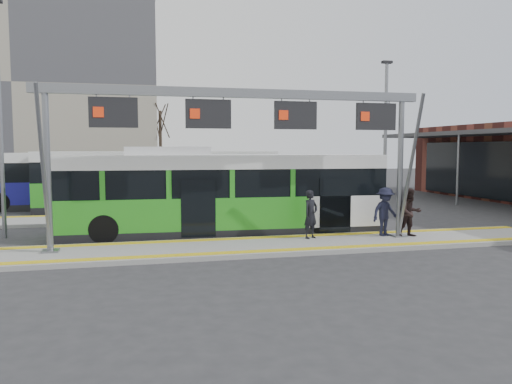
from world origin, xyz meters
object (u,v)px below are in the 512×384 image
(passenger_b, at_px, (410,213))
(gantry, at_px, (243,120))
(passenger_c, at_px, (385,212))
(passenger_a, at_px, (311,214))
(hero_bus, at_px, (222,194))

(passenger_b, bearing_deg, gantry, 176.16)
(gantry, height_order, passenger_c, gantry)
(gantry, bearing_deg, passenger_b, -1.04)
(gantry, relative_size, passenger_a, 7.48)
(passenger_a, bearing_deg, hero_bus, 110.00)
(passenger_c, bearing_deg, hero_bus, 138.77)
(gantry, height_order, hero_bus, gantry)
(passenger_a, bearing_deg, passenger_b, -37.84)
(gantry, height_order, passenger_a, gantry)
(passenger_b, bearing_deg, passenger_a, 168.87)
(gantry, bearing_deg, passenger_c, 2.88)
(hero_bus, bearing_deg, passenger_c, -21.58)
(passenger_a, relative_size, passenger_c, 0.97)
(passenger_a, xyz_separation_m, passenger_c, (2.85, -0.15, 0.03))
(passenger_b, bearing_deg, hero_bus, 152.71)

